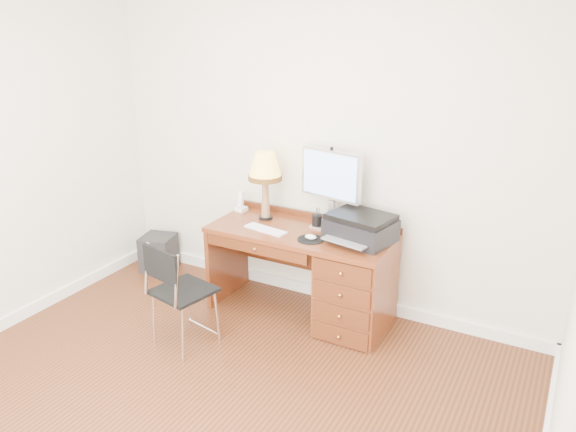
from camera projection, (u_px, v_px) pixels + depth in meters
The scene contains 12 objects.
ground at pixel (202, 407), 3.64m from camera, with size 4.00×4.00×0.00m, color #3F1E0E.
room_shell at pixel (253, 352), 4.14m from camera, with size 4.00×4.00×4.00m.
desk at pixel (336, 276), 4.51m from camera, with size 1.50×0.67×0.75m.
monitor at pixel (330, 179), 4.50m from camera, with size 0.55×0.22×0.64m.
keyboard at pixel (266, 229), 4.54m from camera, with size 0.37×0.11×0.01m, color white.
mouse_pad at pixel (311, 238), 4.35m from camera, with size 0.21×0.21×0.04m.
printer at pixel (361, 228), 4.31m from camera, with size 0.55×0.46×0.21m.
leg_lamp at pixel (265, 170), 4.65m from camera, with size 0.28×0.28×0.58m.
phone at pixel (241, 205), 4.97m from camera, with size 0.10×0.10×0.18m.
pen_cup at pixel (317, 221), 4.59m from camera, with size 0.09×0.09×0.11m, color black.
chair at pixel (178, 286), 4.13m from camera, with size 0.47×0.47×0.85m.
equipment_box at pixel (159, 253), 5.54m from camera, with size 0.30×0.30×0.35m, color black.
Camera 1 is at (1.92, -2.37, 2.41)m, focal length 35.00 mm.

